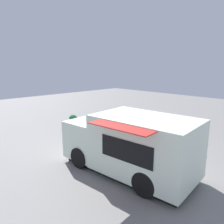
% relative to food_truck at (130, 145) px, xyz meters
% --- Properties ---
extents(ground_plane, '(40.00, 40.00, 0.00)m').
position_rel_food_truck_xyz_m(ground_plane, '(-1.74, -2.32, -1.07)').
color(ground_plane, gray).
extents(food_truck, '(3.02, 5.27, 2.24)m').
position_rel_food_truck_xyz_m(food_truck, '(0.00, 0.00, 0.00)').
color(food_truck, white).
rests_on(food_truck, ground_plane).
extents(person_customer, '(0.73, 0.74, 0.90)m').
position_rel_food_truck_xyz_m(person_customer, '(-5.46, -4.79, -0.72)').
color(person_customer, black).
rests_on(person_customer, ground_plane).
extents(planter_flowering_near, '(0.52, 0.52, 0.75)m').
position_rel_food_truck_xyz_m(planter_flowering_near, '(-2.16, -6.90, -0.67)').
color(planter_flowering_near, '#9F9C7D').
rests_on(planter_flowering_near, ground_plane).
extents(planter_flowering_far, '(0.53, 0.53, 0.71)m').
position_rel_food_truck_xyz_m(planter_flowering_far, '(-4.35, -5.80, -0.68)').
color(planter_flowering_far, '#B87644').
rests_on(planter_flowering_far, ground_plane).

